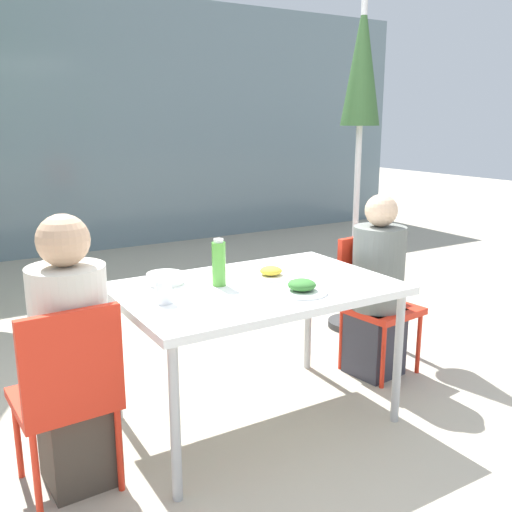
{
  "coord_description": "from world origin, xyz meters",
  "views": [
    {
      "loc": [
        -1.43,
        -2.36,
        1.56
      ],
      "look_at": [
        0.0,
        0.0,
        0.9
      ],
      "focal_mm": 40.0,
      "sensor_mm": 36.0,
      "label": 1
    }
  ],
  "objects": [
    {
      "name": "chair_left",
      "position": [
        -0.98,
        -0.13,
        0.49
      ],
      "size": [
        0.42,
        0.42,
        0.85
      ],
      "rotation": [
        0.0,
        0.0,
        0.05
      ],
      "color": "red",
      "rests_on": "ground"
    },
    {
      "name": "person_right",
      "position": [
        0.93,
        0.11,
        0.54
      ],
      "size": [
        0.31,
        0.31,
        1.14
      ],
      "rotation": [
        0.0,
        0.0,
        -3.02
      ],
      "color": "#383842",
      "rests_on": "ground"
    },
    {
      "name": "chair_right",
      "position": [
        0.97,
        0.2,
        0.49
      ],
      "size": [
        0.44,
        0.44,
        0.85
      ],
      "rotation": [
        0.0,
        0.0,
        -3.02
      ],
      "color": "red",
      "rests_on": "ground"
    },
    {
      "name": "ground_plane",
      "position": [
        0.0,
        0.0,
        0.0
      ],
      "size": [
        24.0,
        24.0,
        0.0
      ],
      "primitive_type": "plane",
      "color": "#B2A893"
    },
    {
      "name": "plate_1",
      "position": [
        0.12,
        -0.23,
        0.78
      ],
      "size": [
        0.25,
        0.25,
        0.07
      ],
      "color": "white",
      "rests_on": "dining_table"
    },
    {
      "name": "building_facade",
      "position": [
        0.0,
        4.55,
        1.5
      ],
      "size": [
        10.0,
        0.2,
        3.0
      ],
      "color": "slate",
      "rests_on": "ground"
    },
    {
      "name": "drinking_cup",
      "position": [
        -0.51,
        -0.03,
        0.8
      ],
      "size": [
        0.08,
        0.08,
        0.1
      ],
      "color": "white",
      "rests_on": "dining_table"
    },
    {
      "name": "plate_0",
      "position": [
        0.14,
        0.08,
        0.77
      ],
      "size": [
        0.21,
        0.21,
        0.06
      ],
      "color": "white",
      "rests_on": "dining_table"
    },
    {
      "name": "person_left",
      "position": [
        -0.93,
        -0.04,
        0.57
      ],
      "size": [
        0.32,
        0.32,
        1.2
      ],
      "rotation": [
        0.0,
        0.0,
        0.05
      ],
      "color": "#473D33",
      "rests_on": "ground"
    },
    {
      "name": "bottle",
      "position": [
        -0.16,
        0.09,
        0.87
      ],
      "size": [
        0.07,
        0.07,
        0.24
      ],
      "color": "#51A338",
      "rests_on": "dining_table"
    },
    {
      "name": "salad_bowl",
      "position": [
        -0.38,
        0.26,
        0.78
      ],
      "size": [
        0.19,
        0.19,
        0.06
      ],
      "color": "white",
      "rests_on": "dining_table"
    },
    {
      "name": "dining_table",
      "position": [
        0.0,
        0.0,
        0.69
      ],
      "size": [
        1.37,
        0.9,
        0.75
      ],
      "color": "white",
      "rests_on": "ground"
    },
    {
      "name": "closed_umbrella",
      "position": [
        1.36,
        0.82,
        1.75
      ],
      "size": [
        0.36,
        0.36,
        2.39
      ],
      "color": "#333333",
      "rests_on": "ground"
    }
  ]
}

